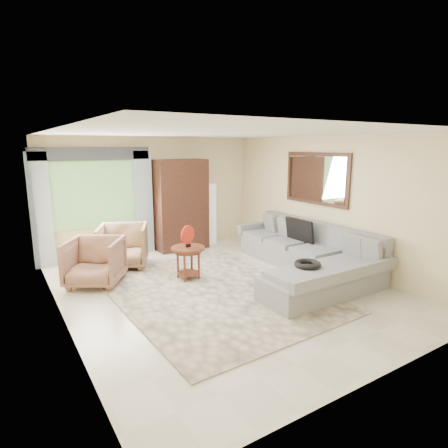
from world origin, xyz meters
TOP-DOWN VIEW (x-y plane):
  - ground at (0.00, 0.00)m, footprint 6.00×6.00m
  - area_rug at (-0.22, -0.02)m, footprint 3.13×4.09m
  - sectional_sofa at (1.78, -0.18)m, footprint 2.30×3.46m
  - tv_screen at (2.05, 0.33)m, footprint 0.14×0.74m
  - garden_hose at (1.00, -0.98)m, footprint 0.43×0.43m
  - coffee_table at (-0.27, 0.75)m, footprint 0.61×0.61m
  - red_disc at (-0.27, 0.75)m, footprint 0.33×0.14m
  - armchair_left at (-1.78, 1.38)m, footprint 1.24×1.25m
  - armchair_right at (-1.05, 2.10)m, footprint 1.24×1.25m
  - potted_plant at (-1.96, 2.33)m, footprint 0.61×0.55m
  - armoire at (0.55, 2.72)m, footprint 1.20×0.55m
  - floor_lamp at (1.35, 2.78)m, footprint 0.24×0.24m
  - window at (-1.35, 2.97)m, footprint 1.80×0.04m
  - curtain_left at (-2.40, 2.88)m, footprint 0.40×0.08m
  - curtain_right at (-0.30, 2.88)m, footprint 0.40×0.08m
  - valance at (-1.35, 2.90)m, footprint 2.40×0.12m
  - wall_mirror at (2.46, 0.35)m, footprint 0.05×1.70m

SIDE VIEW (x-z plane):
  - ground at x=0.00m, z-range 0.00..0.00m
  - area_rug at x=-0.22m, z-range 0.00..0.02m
  - sectional_sofa at x=1.78m, z-range -0.17..0.73m
  - potted_plant at x=-1.96m, z-range 0.00..0.59m
  - coffee_table at x=-0.27m, z-range 0.02..0.63m
  - armchair_left at x=-1.78m, z-range 0.00..0.83m
  - armchair_right at x=-1.05m, z-range 0.00..0.87m
  - garden_hose at x=1.00m, z-range 0.50..0.59m
  - tv_screen at x=2.05m, z-range 0.48..0.96m
  - floor_lamp at x=1.35m, z-range 0.00..1.50m
  - red_disc at x=-0.27m, z-range 0.67..1.01m
  - armoire at x=0.55m, z-range 0.00..2.10m
  - curtain_left at x=-2.40m, z-range 0.00..2.30m
  - curtain_right at x=-0.30m, z-range 0.00..2.30m
  - window at x=-1.35m, z-range 0.70..2.10m
  - wall_mirror at x=2.46m, z-range 1.22..2.27m
  - valance at x=-1.35m, z-range 2.12..2.38m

